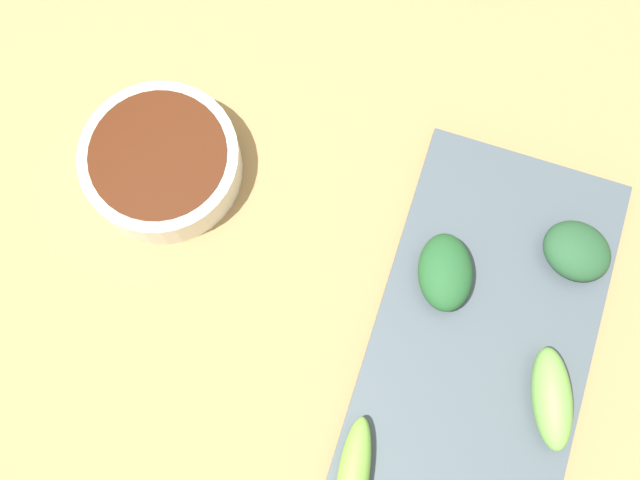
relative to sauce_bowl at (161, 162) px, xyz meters
name	(u,v)px	position (x,y,z in m)	size (l,w,h in m)	color
tabletop	(346,261)	(0.16, -0.02, -0.03)	(2.10, 2.10, 0.02)	#9F794C
sauce_bowl	(161,162)	(0.00, 0.00, 0.00)	(0.13, 0.13, 0.04)	silver
serving_plate	(484,332)	(0.28, -0.05, -0.01)	(0.16, 0.30, 0.01)	#424C55
broccoli_leafy_0	(445,272)	(0.24, -0.02, 0.01)	(0.04, 0.06, 0.03)	#21532A
broccoli_leafy_1	(577,251)	(0.33, 0.03, 0.01)	(0.05, 0.05, 0.03)	#244D2D
broccoli_stalk_2	(552,398)	(0.34, -0.09, 0.01)	(0.03, 0.07, 0.03)	#6FAB4A
broccoli_stalk_3	(353,479)	(0.22, -0.18, 0.00)	(0.02, 0.09, 0.02)	#72A940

